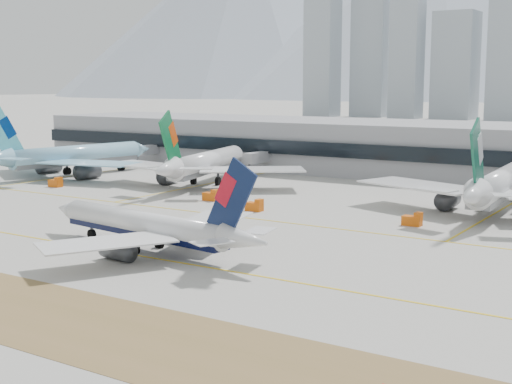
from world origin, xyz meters
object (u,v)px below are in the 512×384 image
Objects in this scene: taxiing_airliner at (150,227)px; widebody_korean at (71,157)px; widebody_cathay at (498,186)px; terminal at (451,150)px; widebody_eva at (204,164)px.

widebody_korean is (-81.26, 59.04, 1.59)m from taxiing_airliner.
widebody_cathay is 58.75m from terminal.
widebody_korean is 43.89m from widebody_eva.
widebody_eva is at bearing -73.33° from widebody_korean.
widebody_cathay is at bearing -104.26° from widebody_eva.
taxiing_airliner is 0.84× the size of widebody_cathay.
taxiing_airliner is 117.16m from terminal.
taxiing_airliner is 0.17× the size of terminal.
terminal is (-26.30, 52.50, 2.04)m from widebody_cathay.
widebody_cathay is at bearing -78.04° from widebody_korean.
widebody_cathay is (118.31, 5.07, -0.04)m from widebody_korean.
widebody_eva is at bearing 86.64° from widebody_cathay.
widebody_eva is 74.77m from widebody_cathay.
widebody_eva reaches higher than terminal.
terminal is (10.76, 116.61, 3.58)m from taxiing_airliner.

